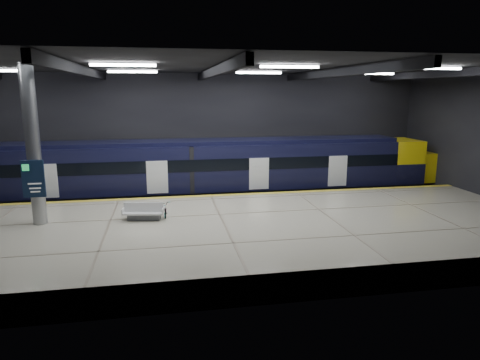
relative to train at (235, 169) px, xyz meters
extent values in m
plane|color=black|center=(-1.87, -5.50, -2.06)|extent=(30.00, 30.00, 0.00)
cube|color=black|center=(-1.87, 2.50, 1.94)|extent=(30.00, 0.10, 8.00)
cube|color=black|center=(-1.87, -13.50, 1.94)|extent=(30.00, 0.10, 8.00)
cube|color=black|center=(-1.87, -5.50, 5.94)|extent=(30.00, 16.00, 0.10)
cube|color=black|center=(-7.87, -5.50, 5.69)|extent=(0.25, 16.00, 0.40)
cube|color=black|center=(-1.87, -5.50, 5.69)|extent=(0.25, 16.00, 0.40)
cube|color=black|center=(4.13, -5.50, 5.69)|extent=(0.25, 16.00, 0.40)
cube|color=black|center=(10.13, -5.50, 5.69)|extent=(0.25, 16.00, 0.40)
cube|color=white|center=(-5.87, -7.50, 5.82)|extent=(2.60, 0.18, 0.10)
cube|color=white|center=(1.13, -7.50, 5.82)|extent=(2.60, 0.18, 0.10)
cube|color=white|center=(8.13, -7.50, 5.82)|extent=(2.60, 0.18, 0.10)
cube|color=white|center=(-5.87, -1.50, 5.82)|extent=(2.60, 0.18, 0.10)
cube|color=white|center=(1.13, -1.50, 5.82)|extent=(2.60, 0.18, 0.10)
cube|color=white|center=(8.13, -1.50, 5.82)|extent=(2.60, 0.18, 0.10)
cube|color=#B7B09B|center=(-1.87, -8.00, -1.51)|extent=(30.00, 11.00, 1.10)
cube|color=gold|center=(-1.87, -2.75, -0.95)|extent=(30.00, 0.40, 0.01)
cube|color=gray|center=(-1.87, -0.72, -1.98)|extent=(30.00, 0.08, 0.16)
cube|color=gray|center=(-1.87, 0.72, -1.98)|extent=(30.00, 0.08, 0.16)
cube|color=black|center=(-1.80, 0.00, -1.51)|extent=(24.00, 2.58, 0.80)
cube|color=black|center=(-1.80, 0.00, 0.27)|extent=(24.00, 2.80, 2.75)
cube|color=black|center=(-1.80, 0.00, 1.76)|extent=(24.00, 2.30, 0.24)
cube|color=black|center=(-1.80, -1.41, 0.54)|extent=(24.00, 0.04, 0.70)
cube|color=white|center=(1.20, -1.41, -0.06)|extent=(1.20, 0.05, 1.90)
cube|color=yellow|center=(11.20, 0.00, 0.27)|extent=(2.00, 2.80, 2.75)
ellipsoid|color=yellow|center=(13.80, 0.00, -0.21)|extent=(3.60, 2.52, 1.90)
cube|color=black|center=(11.50, 0.00, 0.44)|extent=(1.60, 2.38, 0.80)
cube|color=#595B60|center=(-5.37, -6.76, -0.82)|extent=(1.50, 0.69, 0.27)
cube|color=white|center=(-5.37, -6.76, -0.62)|extent=(1.90, 1.06, 0.07)
cube|color=white|center=(-5.37, -6.76, -0.37)|extent=(1.79, 0.38, 0.45)
cube|color=white|center=(-6.26, -6.61, -0.51)|extent=(0.18, 0.76, 0.27)
cube|color=white|center=(-4.49, -6.91, -0.51)|extent=(0.18, 0.76, 0.27)
imported|color=#99999E|center=(-4.47, -6.27, -0.58)|extent=(0.66, 1.50, 0.76)
cube|color=black|center=(-5.07, -6.27, -0.78)|extent=(0.35, 0.28, 0.35)
cylinder|color=#9EA0A5|center=(-9.87, -6.50, 2.49)|extent=(0.60, 0.60, 6.90)
cube|color=#0F1D37|center=(-9.87, -6.92, 1.14)|extent=(0.90, 0.12, 1.60)
camera|label=1|loc=(-4.44, -25.95, 4.76)|focal=32.00mm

